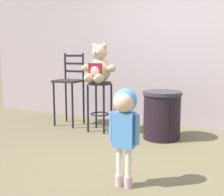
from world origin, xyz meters
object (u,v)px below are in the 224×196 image
at_px(child_walking, 125,116).
at_px(trash_bin, 162,115).
at_px(bar_chair_empty, 70,84).
at_px(teddy_bear, 99,68).
at_px(bar_stool_with_teddy, 100,97).

height_order(child_walking, trash_bin, child_walking).
bearing_deg(bar_chair_empty, trash_bin, -6.22).
bearing_deg(child_walking, trash_bin, 75.71).
relative_size(teddy_bear, bar_chair_empty, 0.49).
relative_size(teddy_bear, trash_bin, 0.87).
xyz_separation_m(bar_stool_with_teddy, child_walking, (1.07, -1.64, 0.11)).
distance_m(bar_stool_with_teddy, bar_chair_empty, 0.69).
bearing_deg(bar_stool_with_teddy, trash_bin, -0.26).
bearing_deg(trash_bin, child_walking, -86.93).
height_order(child_walking, bar_chair_empty, bar_chair_empty).
relative_size(bar_stool_with_teddy, trash_bin, 1.14).
distance_m(teddy_bear, child_walking, 1.96).
xyz_separation_m(child_walking, trash_bin, (-0.09, 1.63, -0.31)).
bearing_deg(bar_stool_with_teddy, child_walking, -56.75).
distance_m(child_walking, bar_chair_empty, 2.50).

